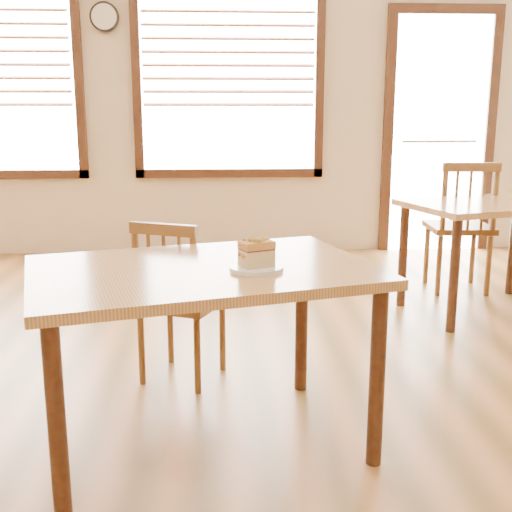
{
  "coord_description": "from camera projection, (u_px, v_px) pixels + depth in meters",
  "views": [
    {
      "loc": [
        0.18,
        -2.13,
        1.34
      ],
      "look_at": [
        0.33,
        0.25,
        0.8
      ],
      "focal_mm": 45.0,
      "sensor_mm": 36.0,
      "label": 1
    }
  ],
  "objects": [
    {
      "name": "ground",
      "position": [
        172.0,
        484.0,
        2.36
      ],
      "size": [
        8.0,
        8.0,
        0.0
      ],
      "primitive_type": "plane",
      "color": "#9C612D"
    },
    {
      "name": "window_right",
      "position": [
        229.0,
        57.0,
        5.84
      ],
      "size": [
        1.76,
        0.1,
        1.96
      ],
      "color": "white",
      "rests_on": "room_shell"
    },
    {
      "name": "entry_door",
      "position": [
        439.0,
        126.0,
        6.1
      ],
      "size": [
        1.08,
        0.06,
        2.29
      ],
      "color": "white",
      "rests_on": "ground"
    },
    {
      "name": "wall_clock",
      "position": [
        104.0,
        17.0,
        5.68
      ],
      "size": [
        0.26,
        0.05,
        0.26
      ],
      "color": "black",
      "rests_on": "room_shell"
    },
    {
      "name": "cafe_table_main",
      "position": [
        203.0,
        289.0,
        2.5
      ],
      "size": [
        1.48,
        1.19,
        0.75
      ],
      "rotation": [
        0.0,
        0.0,
        0.27
      ],
      "color": "#B78747",
      "rests_on": "ground"
    },
    {
      "name": "cafe_chair_main",
      "position": [
        178.0,
        300.0,
        3.18
      ],
      "size": [
        0.5,
        0.5,
        0.84
      ],
      "rotation": [
        0.0,
        0.0,
        2.73
      ],
      "color": "brown",
      "rests_on": "ground"
    },
    {
      "name": "cafe_table_second",
      "position": [
        490.0,
        219.0,
        4.26
      ],
      "size": [
        1.23,
        0.98,
        0.75
      ],
      "rotation": [
        0.0,
        0.0,
        0.27
      ],
      "color": "#B78747",
      "rests_on": "ground"
    },
    {
      "name": "cafe_chair_second",
      "position": [
        461.0,
        226.0,
        4.78
      ],
      "size": [
        0.48,
        0.48,
        0.99
      ],
      "rotation": [
        0.0,
        0.0,
        3.07
      ],
      "color": "brown",
      "rests_on": "ground"
    },
    {
      "name": "plate",
      "position": [
        256.0,
        268.0,
        2.43
      ],
      "size": [
        0.21,
        0.21,
        0.02
      ],
      "color": "white",
      "rests_on": "cafe_table_main"
    },
    {
      "name": "cake_slice",
      "position": [
        256.0,
        252.0,
        2.41
      ],
      "size": [
        0.14,
        0.13,
        0.11
      ],
      "rotation": [
        0.0,
        0.0,
        0.4
      ],
      "color": "#D9BC7A",
      "rests_on": "plate"
    }
  ]
}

